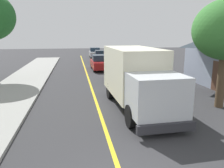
{
  "coord_description": "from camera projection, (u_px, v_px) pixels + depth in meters",
  "views": [
    {
      "loc": [
        -1.18,
        -4.31,
        3.95
      ],
      "look_at": [
        0.7,
        6.95,
        1.4
      ],
      "focal_mm": 36.01,
      "sensor_mm": 36.0,
      "label": 1
    }
  ],
  "objects": [
    {
      "name": "parked_car_furthest",
      "position": [
        95.0,
        53.0,
        38.49
      ],
      "size": [
        1.85,
        4.42,
        1.67
      ],
      "color": "#B7B7BC",
      "rests_on": "ground"
    },
    {
      "name": "parked_car_near",
      "position": [
        119.0,
        73.0,
        18.39
      ],
      "size": [
        1.92,
        4.45,
        1.67
      ],
      "color": "#4C564C",
      "rests_on": "ground"
    },
    {
      "name": "centre_line_yellow",
      "position": [
        94.0,
        95.0,
        14.82
      ],
      "size": [
        0.16,
        56.0,
        0.01
      ],
      "primitive_type": "cube",
      "color": "gold",
      "rests_on": "ground"
    },
    {
      "name": "box_truck",
      "position": [
        136.0,
        76.0,
        12.02
      ],
      "size": [
        2.68,
        7.27,
        3.2
      ],
      "color": "#F2EDCC",
      "rests_on": "ground"
    },
    {
      "name": "parked_car_mid",
      "position": [
        100.0,
        63.0,
        25.11
      ],
      "size": [
        1.87,
        4.43,
        1.67
      ],
      "color": "maroon",
      "rests_on": "ground"
    },
    {
      "name": "parked_car_far",
      "position": [
        101.0,
        57.0,
        32.15
      ],
      "size": [
        1.98,
        4.47,
        1.67
      ],
      "color": "black",
      "rests_on": "ground"
    },
    {
      "name": "parked_van_across",
      "position": [
        156.0,
        74.0,
        17.96
      ],
      "size": [
        1.86,
        4.42,
        1.67
      ],
      "color": "silver",
      "rests_on": "ground"
    }
  ]
}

